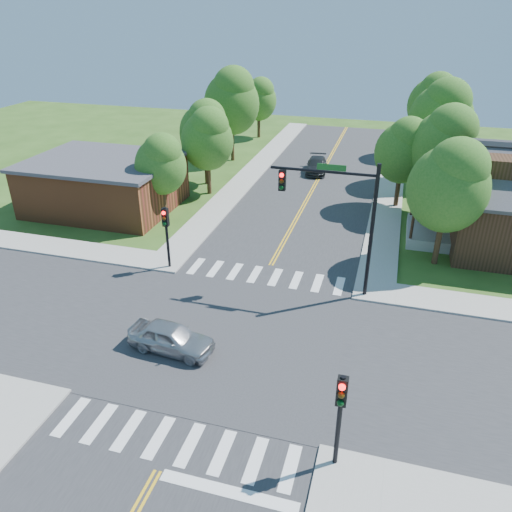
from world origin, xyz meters
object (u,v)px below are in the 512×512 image
(car_silver, at_px, (171,338))
(car_dgrey, at_px, (317,166))
(signal_mast_ne, at_px, (339,207))
(signal_pole_nw, at_px, (166,227))
(signal_pole_se, at_px, (340,406))

(car_silver, xyz_separation_m, car_dgrey, (1.72, 27.48, -0.04))
(signal_mast_ne, height_order, car_dgrey, signal_mast_ne)
(signal_mast_ne, distance_m, signal_pole_nw, 9.76)
(signal_pole_se, relative_size, signal_pole_nw, 1.00)
(signal_mast_ne, relative_size, car_dgrey, 1.61)
(signal_pole_nw, bearing_deg, car_dgrey, 76.05)
(signal_mast_ne, height_order, signal_pole_se, signal_mast_ne)
(car_silver, bearing_deg, car_dgrey, 1.66)
(signal_mast_ne, xyz_separation_m, car_silver, (-6.15, -7.03, -4.19))
(signal_pole_se, bearing_deg, signal_pole_nw, 135.00)
(signal_mast_ne, relative_size, signal_pole_nw, 1.89)
(signal_pole_se, xyz_separation_m, car_dgrey, (-6.11, 31.67, -2.04))
(signal_pole_nw, height_order, car_dgrey, signal_pole_nw)
(signal_pole_se, height_order, car_dgrey, signal_pole_se)
(signal_mast_ne, relative_size, signal_pole_se, 1.89)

